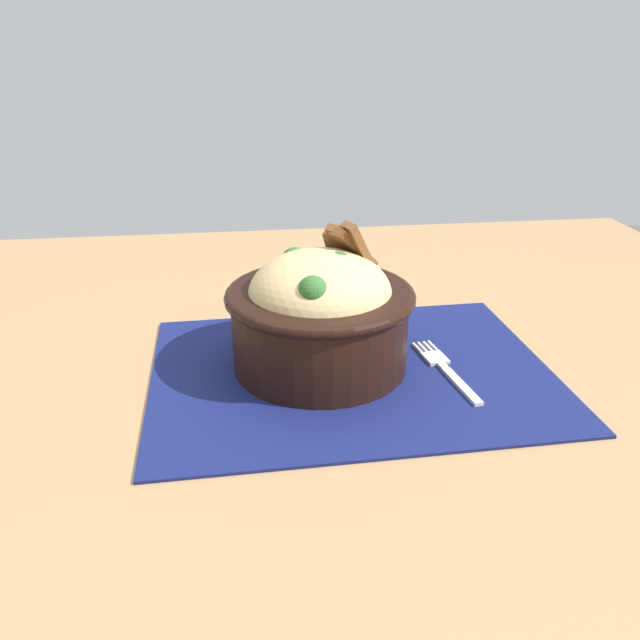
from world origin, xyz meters
TOP-DOWN VIEW (x-y plane):
  - table at (0.00, 0.00)m, footprint 1.17×1.00m
  - placemat at (0.01, -0.02)m, footprint 0.40×0.31m
  - bowl at (-0.02, -0.01)m, footprint 0.19×0.19m
  - fork at (0.10, -0.03)m, footprint 0.03×0.13m

SIDE VIEW (x-z plane):
  - table at x=0.00m, z-range 0.33..1.10m
  - placemat at x=0.01m, z-range 0.78..0.78m
  - fork at x=0.10m, z-range 0.78..0.79m
  - bowl at x=-0.02m, z-range 0.77..0.91m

